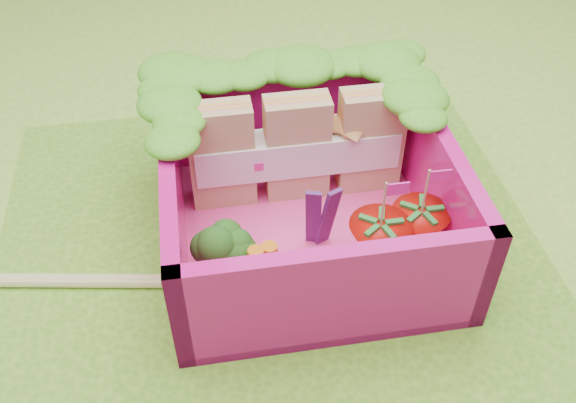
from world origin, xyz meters
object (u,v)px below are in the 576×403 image
(strawberry_right, at_px, (418,232))
(chopsticks, at_px, (53,280))
(bento_box, at_px, (308,195))
(sandwich_stack, at_px, (298,148))
(strawberry_left, at_px, (378,246))
(broccoli, at_px, (221,254))

(strawberry_right, bearing_deg, chopsticks, 175.67)
(bento_box, relative_size, strawberry_right, 2.58)
(chopsticks, bearing_deg, strawberry_right, -4.33)
(sandwich_stack, xyz_separation_m, strawberry_right, (0.46, -0.53, -0.13))
(bento_box, height_order, strawberry_left, strawberry_left)
(sandwich_stack, bearing_deg, broccoli, -128.05)
(bento_box, relative_size, strawberry_left, 2.52)
(broccoli, height_order, strawberry_left, strawberry_left)
(broccoli, distance_m, strawberry_left, 0.69)
(sandwich_stack, height_order, chopsticks, sandwich_stack)
(strawberry_right, relative_size, chopsticks, 0.21)
(strawberry_left, distance_m, strawberry_right, 0.21)
(sandwich_stack, xyz_separation_m, chopsticks, (-1.20, -0.40, -0.30))
(broccoli, xyz_separation_m, strawberry_right, (0.90, 0.03, -0.04))
(strawberry_right, bearing_deg, strawberry_left, -163.29)
(bento_box, xyz_separation_m, broccoli, (-0.43, -0.26, -0.05))
(strawberry_left, bearing_deg, broccoli, 177.30)
(strawberry_left, bearing_deg, sandwich_stack, 113.50)
(sandwich_stack, xyz_separation_m, broccoli, (-0.43, -0.56, -0.10))
(strawberry_right, bearing_deg, sandwich_stack, 131.17)
(sandwich_stack, bearing_deg, strawberry_right, -48.83)
(broccoli, bearing_deg, strawberry_right, 1.85)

